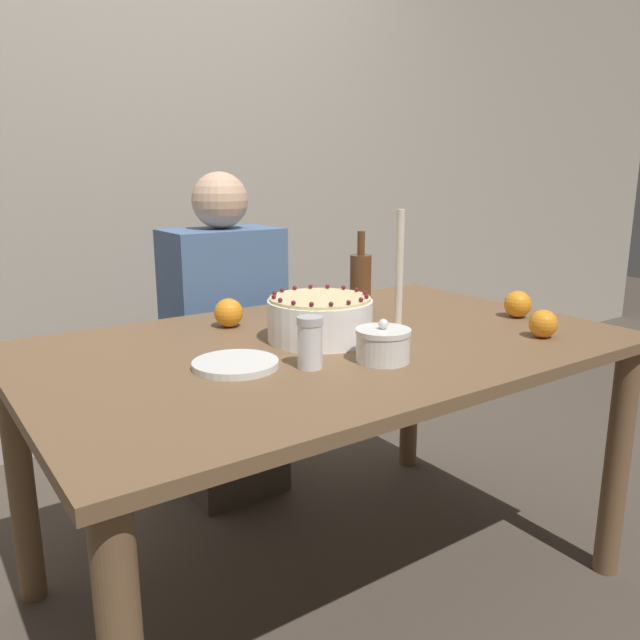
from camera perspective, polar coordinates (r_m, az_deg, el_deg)
name	(u,v)px	position (r m, az deg, el deg)	size (l,w,h in m)	color
ground_plane	(328,582)	(1.98, 0.77, -22.81)	(12.00, 12.00, 0.00)	#4C4238
wall_behind	(135,140)	(2.85, -16.54, 15.54)	(8.00, 0.05, 2.60)	#ADA393
dining_table	(329,376)	(1.68, 0.84, -5.15)	(1.55, 0.98, 0.73)	brown
cake	(320,319)	(1.64, 0.00, 0.13)	(0.28, 0.28, 0.13)	white
sugar_bowl	(383,345)	(1.47, 5.78, -2.27)	(0.13, 0.13, 0.10)	white
sugar_shaker	(310,342)	(1.41, -0.93, -2.04)	(0.06, 0.06, 0.12)	white
plate_stack	(235,364)	(1.44, -7.73, -4.02)	(0.20, 0.20, 0.02)	white
candle	(399,282)	(1.71, 7.23, 3.43)	(0.05, 0.05, 0.34)	tan
bottle	(360,283)	(1.93, 3.72, 3.36)	(0.07, 0.07, 0.26)	brown
orange_fruit_0	(518,304)	(2.00, 17.63, 1.39)	(0.08, 0.08, 0.08)	orange
orange_fruit_1	(543,324)	(1.78, 19.73, -0.32)	(0.08, 0.08, 0.08)	orange
orange_fruit_2	(229,313)	(1.81, -8.36, 0.66)	(0.08, 0.08, 0.08)	orange
person_man_blue_shirt	(226,358)	(2.30, -8.63, -3.45)	(0.40, 0.34, 1.17)	#473D33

